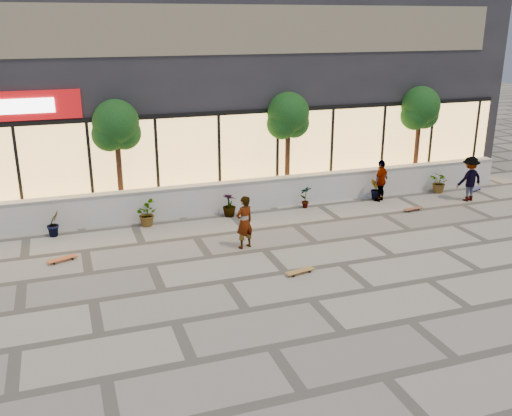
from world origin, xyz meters
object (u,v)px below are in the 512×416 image
object	(u,v)px
skater_right_near	(381,181)
skateboard_left	(62,259)
tree_east	(420,111)
skateboard_right_near	(413,209)
skater_right_far	(470,179)
tree_mideast	(288,118)
skateboard_center	(300,271)
skateboard_right_far	(475,189)
tree_midwest	(116,128)
skater_center	(244,222)

from	to	relation	value
skater_right_near	skateboard_left	distance (m)	11.34
skateboard_left	tree_east	bearing A→B (deg)	-5.98
tree_east	skateboard_right_near	distance (m)	4.48
skater_right_far	skateboard_right_near	xyz separation A→B (m)	(-2.60, -0.39, -0.75)
tree_mideast	skateboard_right_near	xyz separation A→B (m)	(3.58, -2.80, -2.91)
skater_right_far	skateboard_center	distance (m)	9.25
skateboard_right_near	skateboard_center	bearing A→B (deg)	-157.42
tree_east	skateboard_right_far	distance (m)	3.74
skater_right_far	tree_midwest	bearing A→B (deg)	-16.12
skater_right_near	skateboard_right_near	world-z (taller)	skater_right_near
skateboard_left	skateboard_right_near	bearing A→B (deg)	-17.15
tree_midwest	skateboard_center	bearing A→B (deg)	-58.77
tree_midwest	skateboard_left	xyz separation A→B (m)	(-2.03, -3.40, -2.90)
skater_right_near	skateboard_center	xyz separation A→B (m)	(-5.30, -4.89, -0.68)
tree_east	skater_right_far	distance (m)	3.31
tree_east	skateboard_right_far	bearing A→B (deg)	-39.81
tree_mideast	tree_east	bearing A→B (deg)	0.00
skater_right_near	skateboard_right_far	bearing A→B (deg)	145.94
tree_mideast	skateboard_right_far	bearing A→B (deg)	-11.61
tree_east	skater_right_near	world-z (taller)	tree_east
skater_right_far	skateboard_left	world-z (taller)	skater_right_far
tree_east	skateboard_left	distance (m)	14.25
tree_midwest	skater_right_far	xyz separation A→B (m)	(12.18, -2.42, -2.16)
skater_right_far	skateboard_right_near	world-z (taller)	skater_right_far
skateboard_right_near	skater_center	bearing A→B (deg)	-177.55
tree_mideast	skateboard_right_far	world-z (taller)	tree_mideast
skater_center	skater_right_far	xyz separation A→B (m)	(9.17, 1.66, 0.04)
tree_east	skateboard_right_near	xyz separation A→B (m)	(-1.92, -2.80, -2.91)
skateboard_center	skateboard_right_near	bearing A→B (deg)	19.52
skater_right_near	skateboard_right_far	world-z (taller)	skater_right_near
tree_east	skateboard_right_near	size ratio (longest dim) A/B	5.28
skater_right_near	skateboard_center	bearing A→B (deg)	10.00
skateboard_center	skater_right_far	bearing A→B (deg)	13.22
skateboard_left	skateboard_right_near	distance (m)	11.62
skater_right_near	tree_midwest	bearing A→B (deg)	-41.43
skater_right_far	skateboard_right_far	world-z (taller)	skater_right_far
tree_midwest	skater_center	size ratio (longest dim) A/B	2.50
skater_center	skateboard_left	size ratio (longest dim) A/B	1.86
skater_center	tree_mideast	bearing A→B (deg)	-146.48
tree_mideast	skateboard_left	size ratio (longest dim) A/B	4.63
skateboard_left	skateboard_right_near	size ratio (longest dim) A/B	1.14
tree_east	skateboard_right_near	world-z (taller)	tree_east
skater_center	skater_right_far	distance (m)	9.32
skater_center	skateboard_left	world-z (taller)	skater_center
tree_east	tree_mideast	bearing A→B (deg)	180.00
tree_mideast	skateboard_right_near	size ratio (longest dim) A/B	5.28
skater_right_near	skateboard_right_near	xyz separation A→B (m)	(0.47, -1.40, -0.69)
skater_right_near	skateboard_center	world-z (taller)	skater_right_near
skateboard_right_far	skateboard_right_near	bearing A→B (deg)	175.26
skater_right_far	tree_mideast	bearing A→B (deg)	-26.26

